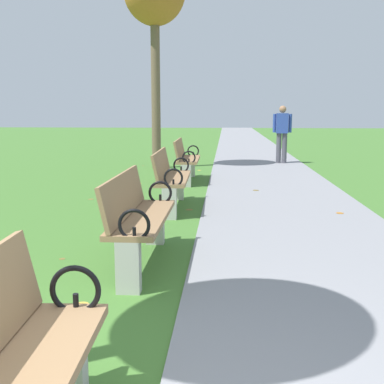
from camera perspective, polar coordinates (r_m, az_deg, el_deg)
name	(u,v)px	position (r m, az deg, el deg)	size (l,w,h in m)	color
paved_walkway	(248,147)	(19.60, 6.84, 5.40)	(2.55, 44.00, 0.02)	gray
park_bench_2	(138,217)	(4.64, -6.54, -2.97)	(0.47, 1.60, 0.90)	#93704C
park_bench_3	(170,178)	(7.27, -2.63, 1.75)	(0.51, 1.61, 0.90)	#93704C
park_bench_4	(186,159)	(10.09, -0.74, 4.03)	(0.49, 1.61, 0.90)	#93704C
pedestrian_walking	(282,131)	(13.71, 10.84, 7.25)	(0.53, 0.26, 1.62)	#4C4C56
scattered_leaves	(160,220)	(6.56, -3.93, -3.40)	(4.34, 13.29, 0.02)	gold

